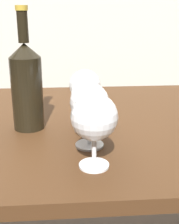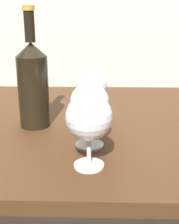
{
  "view_description": "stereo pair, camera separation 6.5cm",
  "coord_description": "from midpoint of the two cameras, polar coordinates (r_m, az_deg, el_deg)",
  "views": [
    {
      "loc": [
        0.05,
        -0.79,
        0.99
      ],
      "look_at": [
        0.1,
        -0.18,
        0.79
      ],
      "focal_mm": 47.38,
      "sensor_mm": 36.0,
      "label": 1
    },
    {
      "loc": [
        0.12,
        -0.8,
        0.99
      ],
      "look_at": [
        0.1,
        -0.18,
        0.79
      ],
      "focal_mm": 47.38,
      "sensor_mm": 36.0,
      "label": 2
    }
  ],
  "objects": [
    {
      "name": "wine_glass_port",
      "position": [
        0.64,
        -2.89,
        1.51
      ],
      "size": [
        0.09,
        0.09,
        0.15
      ],
      "color": "white",
      "rests_on": "dining_table"
    },
    {
      "name": "dining_table",
      "position": [
        0.88,
        -9.66,
        -6.63
      ],
      "size": [
        1.53,
        0.78,
        0.7
      ],
      "color": "#472B16",
      "rests_on": "ground_plane"
    },
    {
      "name": "wine_bottle",
      "position": [
        0.77,
        -14.41,
        5.1
      ],
      "size": [
        0.08,
        0.08,
        0.31
      ],
      "color": "black",
      "rests_on": "dining_table"
    },
    {
      "name": "wine_glass_rose",
      "position": [
        0.81,
        -3.18,
        4.88
      ],
      "size": [
        0.09,
        0.09,
        0.14
      ],
      "color": "white",
      "rests_on": "dining_table"
    },
    {
      "name": "wine_glass_cabernet",
      "position": [
        0.55,
        -2.43,
        -1.29
      ],
      "size": [
        0.09,
        0.09,
        0.15
      ],
      "color": "white",
      "rests_on": "dining_table"
    },
    {
      "name": "wine_glass_amber",
      "position": [
        0.74,
        -3.22,
        2.85
      ],
      "size": [
        0.08,
        0.08,
        0.13
      ],
      "color": "white",
      "rests_on": "dining_table"
    }
  ]
}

